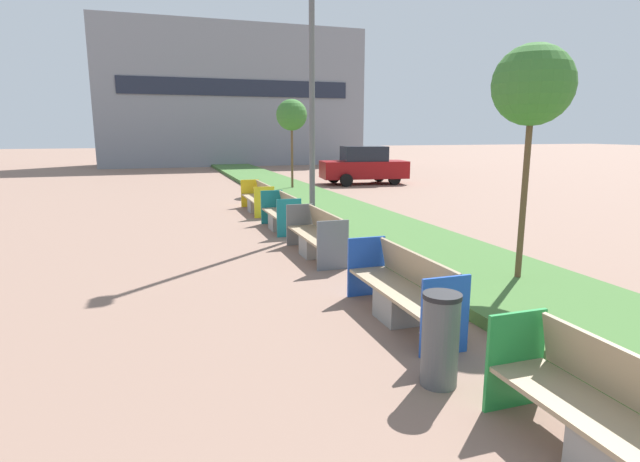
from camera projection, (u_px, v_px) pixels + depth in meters
planter_grass_strip at (399, 238)px, 11.75m from camera, size 2.80×120.00×0.18m
building_backdrop at (233, 98)px, 39.45m from camera, size 20.01×6.04×10.43m
bench_green_frame at (631, 443)px, 3.54m from camera, size 0.65×2.41×0.94m
bench_blue_frame at (402, 294)px, 6.80m from camera, size 0.65×2.31×0.94m
bench_grey_frame at (316, 238)px, 10.37m from camera, size 0.65×2.28×0.94m
bench_teal_frame at (281, 216)px, 13.19m from camera, size 0.65×1.96×0.94m
bench_yellow_frame at (258, 200)px, 16.14m from camera, size 0.65×2.43×0.94m
litter_bin at (440, 339)px, 5.03m from camera, size 0.39×0.39×0.97m
street_lamp_post at (312, 66)px, 11.91m from camera, size 0.24×0.44×7.43m
sapling_tree_near at (533, 87)px, 7.70m from camera, size 1.25×1.25×3.89m
sapling_tree_far at (292, 115)px, 21.11m from camera, size 1.31×1.31×3.92m
parked_car_distant at (364, 166)px, 24.71m from camera, size 4.39×2.29×1.86m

